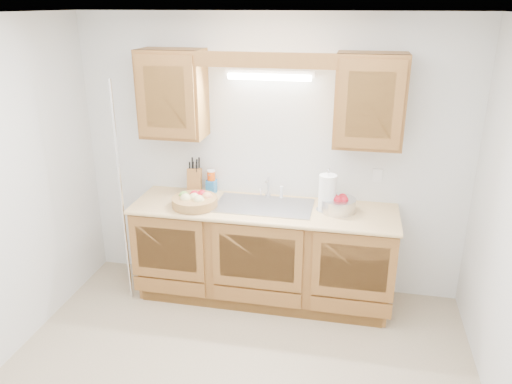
% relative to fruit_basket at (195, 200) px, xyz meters
% --- Properties ---
extents(room, '(3.52, 3.50, 2.50)m').
position_rel_fruit_basket_xyz_m(room, '(0.59, -1.08, 0.30)').
color(room, tan).
rests_on(room, ground).
extents(base_cabinets, '(2.20, 0.60, 0.86)m').
position_rel_fruit_basket_xyz_m(base_cabinets, '(0.59, 0.12, -0.51)').
color(base_cabinets, olive).
rests_on(base_cabinets, ground).
extents(countertop, '(2.30, 0.63, 0.04)m').
position_rel_fruit_basket_xyz_m(countertop, '(0.59, 0.10, -0.07)').
color(countertop, '#DEAF74').
rests_on(countertop, base_cabinets).
extents(upper_cabinet_left, '(0.55, 0.33, 0.75)m').
position_rel_fruit_basket_xyz_m(upper_cabinet_left, '(-0.24, 0.25, 0.87)').
color(upper_cabinet_left, olive).
rests_on(upper_cabinet_left, room).
extents(upper_cabinet_right, '(0.55, 0.33, 0.75)m').
position_rel_fruit_basket_xyz_m(upper_cabinet_right, '(1.42, 0.25, 0.87)').
color(upper_cabinet_right, olive).
rests_on(upper_cabinet_right, room).
extents(valance, '(2.20, 0.05, 0.12)m').
position_rel_fruit_basket_xyz_m(valance, '(0.59, 0.11, 1.19)').
color(valance, olive).
rests_on(valance, room).
extents(fluorescent_fixture, '(0.76, 0.08, 0.08)m').
position_rel_fruit_basket_xyz_m(fluorescent_fixture, '(0.59, 0.34, 1.04)').
color(fluorescent_fixture, white).
rests_on(fluorescent_fixture, room).
extents(sink, '(0.84, 0.46, 0.36)m').
position_rel_fruit_basket_xyz_m(sink, '(0.59, 0.13, -0.13)').
color(sink, '#9E9EA3').
rests_on(sink, countertop).
extents(wire_shelf_pole, '(0.03, 0.03, 2.00)m').
position_rel_fruit_basket_xyz_m(wire_shelf_pole, '(-0.61, -0.15, 0.05)').
color(wire_shelf_pole, silver).
rests_on(wire_shelf_pole, ground).
extents(outlet_plate, '(0.08, 0.01, 0.12)m').
position_rel_fruit_basket_xyz_m(outlet_plate, '(1.54, 0.41, 0.20)').
color(outlet_plate, white).
rests_on(outlet_plate, room).
extents(fruit_basket, '(0.49, 0.49, 0.12)m').
position_rel_fruit_basket_xyz_m(fruit_basket, '(0.00, 0.00, 0.00)').
color(fruit_basket, '#B38448').
rests_on(fruit_basket, countertop).
extents(knife_block, '(0.15, 0.22, 0.35)m').
position_rel_fruit_basket_xyz_m(knife_block, '(-0.10, 0.29, 0.07)').
color(knife_block, olive).
rests_on(knife_block, countertop).
extents(orange_canister, '(0.10, 0.10, 0.22)m').
position_rel_fruit_basket_xyz_m(orange_canister, '(0.05, 0.35, 0.06)').
color(orange_canister, '#F4540D').
rests_on(orange_canister, countertop).
extents(soap_bottle, '(0.09, 0.10, 0.19)m').
position_rel_fruit_basket_xyz_m(soap_bottle, '(0.05, 0.34, 0.04)').
color(soap_bottle, '#2572BD').
rests_on(soap_bottle, countertop).
extents(sponge, '(0.12, 0.09, 0.02)m').
position_rel_fruit_basket_xyz_m(sponge, '(1.13, 0.36, -0.05)').
color(sponge, '#CC333F').
rests_on(sponge, countertop).
extents(paper_towel, '(0.18, 0.18, 0.38)m').
position_rel_fruit_basket_xyz_m(paper_towel, '(1.13, 0.14, 0.10)').
color(paper_towel, silver).
rests_on(paper_towel, countertop).
extents(apple_bowl, '(0.32, 0.32, 0.15)m').
position_rel_fruit_basket_xyz_m(apple_bowl, '(1.23, 0.14, 0.01)').
color(apple_bowl, silver).
rests_on(apple_bowl, countertop).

